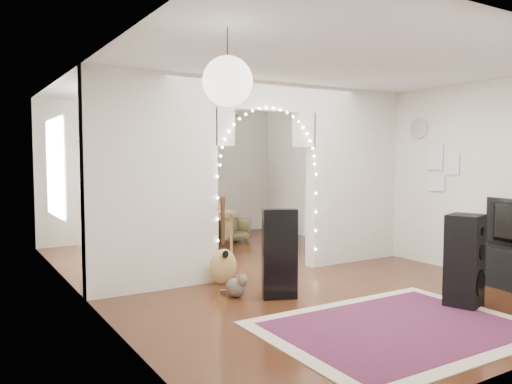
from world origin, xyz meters
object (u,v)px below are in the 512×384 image
acoustic_guitar (223,252)px  dining_chair_left (195,237)px  dining_table (195,216)px  dining_chair_right (234,230)px  floor_speaker (465,261)px  bookcase (178,204)px

acoustic_guitar → dining_chair_left: acoustic_guitar is taller
acoustic_guitar → dining_table: (0.45, 1.84, 0.26)m
dining_chair_right → floor_speaker: bearing=-94.4°
acoustic_guitar → floor_speaker: acoustic_guitar is taller
floor_speaker → bookcase: (-1.18, 5.26, 0.27)m
bookcase → dining_table: size_ratio=1.18×
dining_table → floor_speaker: bearing=-80.6°
bookcase → dining_table: (-0.21, -1.18, -0.09)m
bookcase → dining_chair_left: 0.90m
bookcase → dining_chair_right: bearing=-21.7°
acoustic_guitar → dining_chair_left: bearing=54.3°
floor_speaker → dining_table: size_ratio=0.78×
bookcase → dining_chair_right: 1.23m
bookcase → dining_chair_left: (0.01, -0.74, -0.52)m
dining_chair_left → dining_chair_right: 1.20m
acoustic_guitar → dining_chair_right: (1.74, 2.81, -0.20)m
acoustic_guitar → dining_table: bearing=56.7°
dining_table → dining_chair_right: bearing=27.6°
dining_chair_right → dining_table: bearing=-148.6°
floor_speaker → dining_chair_left: 4.68m
dining_chair_left → dining_table: bearing=-110.9°
acoustic_guitar → bookcase: 3.11m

